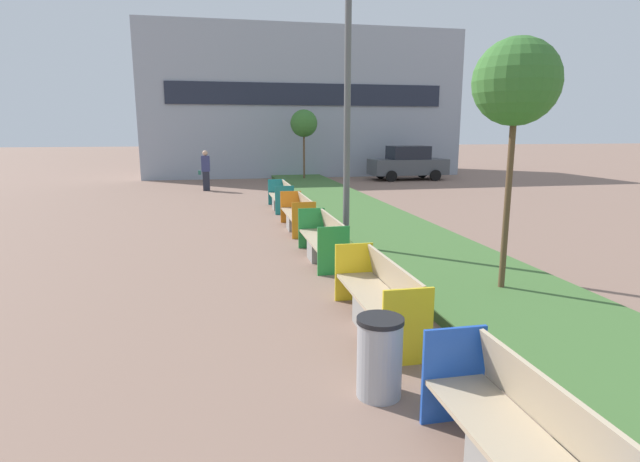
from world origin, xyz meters
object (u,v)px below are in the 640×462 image
bench_teal_frame (281,199)px  sapling_tree_near (516,83)px  bench_green_frame (323,243)px  bench_yellow_frame (379,301)px  bench_orange_frame (298,216)px  bench_blue_frame (522,453)px  litter_bin (379,357)px  sapling_tree_far (304,124)px  parked_car_distant (408,163)px  pedestrian_walking (206,170)px  street_lamp_post (348,65)px

bench_teal_frame → sapling_tree_near: bearing=-76.6°
bench_green_frame → bench_yellow_frame: bearing=-90.0°
bench_yellow_frame → bench_orange_frame: (-0.00, 7.12, -0.00)m
bench_yellow_frame → bench_orange_frame: same height
bench_blue_frame → sapling_tree_near: (2.39, 4.21, 3.05)m
bench_blue_frame → sapling_tree_near: sapling_tree_near is taller
litter_bin → sapling_tree_far: sapling_tree_far is taller
bench_yellow_frame → parked_car_distant: (8.19, 19.95, 0.54)m
bench_teal_frame → litter_bin: bench_teal_frame is taller
bench_teal_frame → pedestrian_walking: pedestrian_walking is taller
bench_yellow_frame → street_lamp_post: street_lamp_post is taller
bench_blue_frame → bench_green_frame: 7.17m
bench_blue_frame → sapling_tree_near: size_ratio=0.52×
street_lamp_post → pedestrian_walking: 13.52m
bench_blue_frame → sapling_tree_far: bearing=84.2°
bench_teal_frame → parked_car_distant: bearing=48.0°
bench_orange_frame → sapling_tree_far: sapling_tree_far is taller
bench_teal_frame → street_lamp_post: (0.61, -6.64, 3.67)m
sapling_tree_near → parked_car_distant: size_ratio=0.97×
bench_teal_frame → sapling_tree_far: 9.91m
bench_green_frame → pedestrian_walking: size_ratio=1.28×
litter_bin → parked_car_distant: bearing=68.0°
bench_orange_frame → bench_yellow_frame: bearing=-90.0°
litter_bin → bench_green_frame: bearing=84.1°
bench_blue_frame → litter_bin: bench_blue_frame is taller
bench_orange_frame → sapling_tree_near: bearing=-69.3°
bench_yellow_frame → litter_bin: 1.85m
bench_orange_frame → bench_teal_frame: (-0.00, 3.73, -0.00)m
sapling_tree_near → pedestrian_walking: 17.09m
street_lamp_post → bench_blue_frame: bearing=-94.6°
street_lamp_post → pedestrian_walking: bearing=104.5°
bench_blue_frame → bench_teal_frame: (0.00, 14.25, 0.01)m
bench_green_frame → bench_teal_frame: (-0.00, 7.07, -0.00)m
bench_orange_frame → sapling_tree_far: 13.46m
bench_teal_frame → parked_car_distant: (8.19, 9.09, 0.54)m
litter_bin → pedestrian_walking: 18.84m
bench_green_frame → sapling_tree_far: (2.39, 16.31, 2.67)m
bench_blue_frame → parked_car_distant: size_ratio=0.50×
bench_orange_frame → street_lamp_post: bearing=-78.2°
litter_bin → sapling_tree_far: bearing=82.3°
sapling_tree_near → pedestrian_walking: (-5.07, 16.13, -2.48)m
parked_car_distant → sapling_tree_far: bearing=177.3°
bench_green_frame → street_lamp_post: size_ratio=0.32×
pedestrian_walking → street_lamp_post: bearing=-75.5°
bench_blue_frame → bench_orange_frame: size_ratio=0.90×
street_lamp_post → sapling_tree_near: bearing=-62.4°
litter_bin → sapling_tree_far: size_ratio=0.23×
bench_teal_frame → sapling_tree_far: size_ratio=0.61×
bench_teal_frame → sapling_tree_far: (2.39, 9.24, 2.67)m
bench_teal_frame → pedestrian_walking: size_ratio=1.28×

